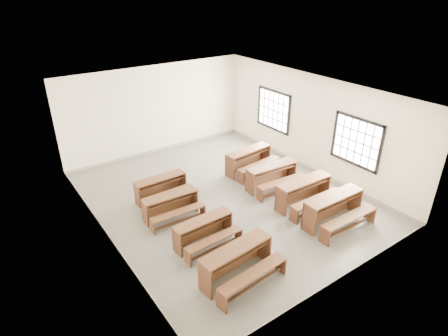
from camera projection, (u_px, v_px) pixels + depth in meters
room at (227, 130)px, 10.22m from camera, size 8.50×8.50×3.20m
desk_set_0 at (238, 261)px, 7.98m from camera, size 1.81×1.05×0.78m
desk_set_1 at (204, 230)px, 9.06m from camera, size 1.54×0.84×0.68m
desk_set_2 at (171, 204)px, 10.08m from camera, size 1.55×0.85×0.68m
desk_set_3 at (162, 187)px, 10.94m from camera, size 1.54×0.81×0.69m
desk_set_4 at (335, 208)px, 9.80m from camera, size 1.82×0.97×0.81m
desk_set_5 at (305, 191)px, 10.60m from camera, size 1.76×0.93×0.79m
desk_set_6 at (273, 175)px, 11.52m from camera, size 1.73×0.97×0.76m
desk_set_7 at (249, 159)px, 12.53m from camera, size 1.79×1.05×0.77m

